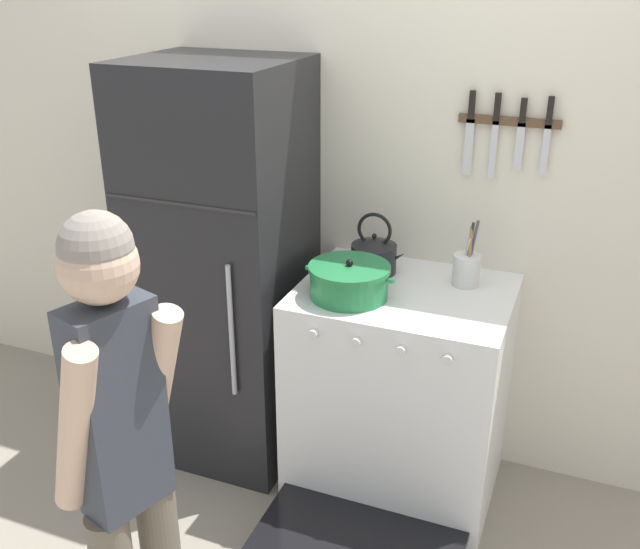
# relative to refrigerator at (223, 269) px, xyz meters

# --- Properties ---
(ground_plane) EXTENTS (14.00, 14.00, 0.00)m
(ground_plane) POSITION_rel_refrigerator_xyz_m (0.51, 0.30, -0.87)
(ground_plane) COLOR gray
(wall_back) EXTENTS (10.00, 0.06, 2.55)m
(wall_back) POSITION_rel_refrigerator_xyz_m (0.51, 0.33, 0.40)
(wall_back) COLOR silver
(wall_back) RESTS_ON ground_plane
(refrigerator) EXTENTS (0.66, 0.63, 1.75)m
(refrigerator) POSITION_rel_refrigerator_xyz_m (0.00, 0.00, 0.00)
(refrigerator) COLOR black
(refrigerator) RESTS_ON ground_plane
(stove_range) EXTENTS (0.82, 1.40, 0.92)m
(stove_range) POSITION_rel_refrigerator_xyz_m (0.81, -0.06, -0.42)
(stove_range) COLOR white
(stove_range) RESTS_ON ground_plane
(dutch_oven_pot) EXTENTS (0.35, 0.31, 0.15)m
(dutch_oven_pot) POSITION_rel_refrigerator_xyz_m (0.63, -0.16, 0.11)
(dutch_oven_pot) COLOR #237A42
(dutch_oven_pot) RESTS_ON stove_range
(tea_kettle) EXTENTS (0.23, 0.18, 0.25)m
(tea_kettle) POSITION_rel_refrigerator_xyz_m (0.64, 0.11, 0.13)
(tea_kettle) COLOR black
(tea_kettle) RESTS_ON stove_range
(utensil_jar) EXTENTS (0.11, 0.11, 0.26)m
(utensil_jar) POSITION_rel_refrigerator_xyz_m (1.01, 0.11, 0.12)
(utensil_jar) COLOR silver
(utensil_jar) RESTS_ON stove_range
(person) EXTENTS (0.32, 0.37, 1.58)m
(person) POSITION_rel_refrigerator_xyz_m (0.41, -1.26, 0.03)
(person) COLOR #6B6051
(person) RESTS_ON ground_plane
(wall_knife_strip) EXTENTS (0.38, 0.03, 0.33)m
(wall_knife_strip) POSITION_rel_refrigerator_xyz_m (1.09, 0.29, 0.66)
(wall_knife_strip) COLOR brown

